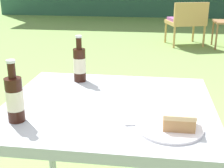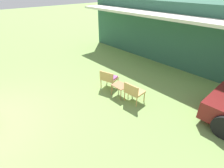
{
  "view_description": "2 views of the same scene",
  "coord_description": "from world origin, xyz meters",
  "px_view_note": "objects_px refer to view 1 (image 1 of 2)",
  "views": [
    {
      "loc": [
        0.18,
        -1.17,
        1.2
      ],
      "look_at": [
        0.0,
        0.1,
        0.74
      ],
      "focal_mm": 50.0,
      "sensor_mm": 36.0,
      "label": 1
    },
    {
      "loc": [
        5.31,
        0.39,
        3.66
      ],
      "look_at": [
        1.75,
        3.62,
        0.9
      ],
      "focal_mm": 28.0,
      "sensor_mm": 36.0,
      "label": 2
    }
  ],
  "objects_px": {
    "wicker_chair_cushioned": "(187,20)",
    "patio_table": "(109,118)",
    "cake_on_plate": "(174,123)",
    "cola_bottle_far": "(15,98)",
    "cola_bottle_near": "(80,64)"
  },
  "relations": [
    {
      "from": "wicker_chair_cushioned",
      "to": "patio_table",
      "type": "relative_size",
      "value": 0.88
    },
    {
      "from": "patio_table",
      "to": "cake_on_plate",
      "type": "height_order",
      "value": "cake_on_plate"
    },
    {
      "from": "patio_table",
      "to": "cake_on_plate",
      "type": "xyz_separation_m",
      "value": [
        0.26,
        -0.19,
        0.09
      ]
    },
    {
      "from": "cake_on_plate",
      "to": "cola_bottle_far",
      "type": "height_order",
      "value": "cola_bottle_far"
    },
    {
      "from": "wicker_chair_cushioned",
      "to": "cake_on_plate",
      "type": "distance_m",
      "value": 4.63
    },
    {
      "from": "cola_bottle_near",
      "to": "cola_bottle_far",
      "type": "distance_m",
      "value": 0.48
    },
    {
      "from": "wicker_chair_cushioned",
      "to": "cola_bottle_far",
      "type": "distance_m",
      "value": 4.73
    },
    {
      "from": "patio_table",
      "to": "cola_bottle_far",
      "type": "relative_size",
      "value": 3.74
    },
    {
      "from": "wicker_chair_cushioned",
      "to": "cola_bottle_near",
      "type": "distance_m",
      "value": 4.25
    },
    {
      "from": "patio_table",
      "to": "cola_bottle_near",
      "type": "bearing_deg",
      "value": 124.78
    },
    {
      "from": "wicker_chair_cushioned",
      "to": "cake_on_plate",
      "type": "height_order",
      "value": "cake_on_plate"
    },
    {
      "from": "cola_bottle_near",
      "to": "wicker_chair_cushioned",
      "type": "bearing_deg",
      "value": 77.99
    },
    {
      "from": "patio_table",
      "to": "cola_bottle_near",
      "type": "relative_size",
      "value": 3.74
    },
    {
      "from": "wicker_chair_cushioned",
      "to": "patio_table",
      "type": "height_order",
      "value": "wicker_chair_cushioned"
    },
    {
      "from": "cake_on_plate",
      "to": "cola_bottle_far",
      "type": "xyz_separation_m",
      "value": [
        -0.56,
        -0.01,
        0.06
      ]
    }
  ]
}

